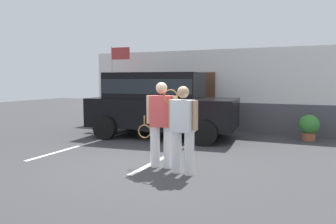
% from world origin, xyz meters
% --- Properties ---
extents(ground_plane, '(40.00, 40.00, 0.00)m').
position_xyz_m(ground_plane, '(0.00, 0.00, 0.00)').
color(ground_plane, '#38383A').
extents(parking_stripe_0, '(0.12, 4.40, 0.01)m').
position_xyz_m(parking_stripe_0, '(-2.62, 1.50, 0.00)').
color(parking_stripe_0, silver).
rests_on(parking_stripe_0, ground_plane).
extents(parking_stripe_1, '(0.12, 4.40, 0.01)m').
position_xyz_m(parking_stripe_1, '(0.09, 1.50, 0.00)').
color(parking_stripe_1, silver).
rests_on(parking_stripe_1, ground_plane).
extents(house_frontage, '(10.10, 0.40, 2.91)m').
position_xyz_m(house_frontage, '(-0.00, 5.67, 1.37)').
color(house_frontage, white).
rests_on(house_frontage, ground_plane).
extents(parked_suv, '(4.77, 2.53, 2.05)m').
position_xyz_m(parked_suv, '(-1.19, 3.38, 1.15)').
color(parked_suv, black).
rests_on(parked_suv, ground_plane).
extents(tennis_player_man, '(0.92, 0.32, 1.78)m').
position_xyz_m(tennis_player_man, '(0.40, 0.09, 0.92)').
color(tennis_player_man, white).
rests_on(tennis_player_man, ground_plane).
extents(tennis_player_woman, '(0.76, 0.32, 1.71)m').
position_xyz_m(tennis_player_woman, '(0.97, -0.17, 0.89)').
color(tennis_player_woman, white).
rests_on(tennis_player_woman, ground_plane).
extents(potted_plant_by_porch, '(0.59, 0.59, 0.78)m').
position_xyz_m(potted_plant_by_porch, '(3.19, 4.64, 0.43)').
color(potted_plant_by_porch, '#9E5638').
rests_on(potted_plant_by_porch, ground_plane).
extents(flag_pole, '(0.80, 0.09, 3.10)m').
position_xyz_m(flag_pole, '(-3.67, 4.72, 2.14)').
color(flag_pole, silver).
rests_on(flag_pole, ground_plane).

